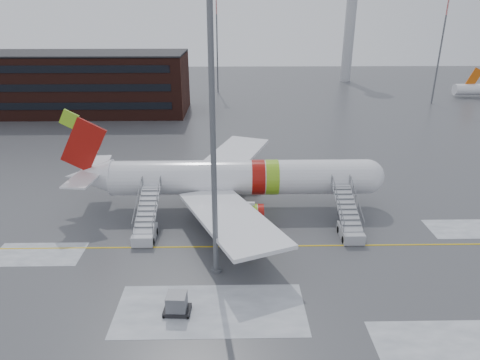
{
  "coord_description": "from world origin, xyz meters",
  "views": [
    {
      "loc": [
        -4.32,
        -35.74,
        20.81
      ],
      "look_at": [
        -3.53,
        5.74,
        4.0
      ],
      "focal_mm": 32.0,
      "sensor_mm": 36.0,
      "label": 1
    }
  ],
  "objects_px": {
    "airliner": "(231,178)",
    "light_mast_near": "(212,97)",
    "airstair_aft": "(146,226)",
    "uld_container": "(177,304)",
    "pushback_tug": "(236,236)",
    "airstair_fwd": "(349,224)"
  },
  "relations": [
    {
      "from": "airstair_fwd",
      "to": "airstair_aft",
      "type": "height_order",
      "value": "same"
    },
    {
      "from": "airstair_aft",
      "to": "uld_container",
      "type": "xyz_separation_m",
      "value": [
        4.34,
        -11.47,
        -0.32
      ]
    },
    {
      "from": "airstair_aft",
      "to": "uld_container",
      "type": "relative_size",
      "value": 3.79
    },
    {
      "from": "airliner",
      "to": "uld_container",
      "type": "height_order",
      "value": "airliner"
    },
    {
      "from": "airliner",
      "to": "light_mast_near",
      "type": "relative_size",
      "value": 1.22
    },
    {
      "from": "airstair_aft",
      "to": "light_mast_near",
      "type": "height_order",
      "value": "light_mast_near"
    },
    {
      "from": "airliner",
      "to": "pushback_tug",
      "type": "bearing_deg",
      "value": -86.9
    },
    {
      "from": "uld_container",
      "to": "light_mast_near",
      "type": "bearing_deg",
      "value": 63.0
    },
    {
      "from": "airstair_fwd",
      "to": "uld_container",
      "type": "relative_size",
      "value": 3.79
    },
    {
      "from": "airstair_aft",
      "to": "uld_container",
      "type": "bearing_deg",
      "value": -69.26
    },
    {
      "from": "light_mast_near",
      "to": "pushback_tug",
      "type": "bearing_deg",
      "value": 70.0
    },
    {
      "from": "airstair_aft",
      "to": "uld_container",
      "type": "distance_m",
      "value": 12.26
    },
    {
      "from": "airstair_fwd",
      "to": "light_mast_near",
      "type": "distance_m",
      "value": 19.8
    },
    {
      "from": "uld_container",
      "to": "airstair_aft",
      "type": "bearing_deg",
      "value": 110.74
    },
    {
      "from": "airstair_aft",
      "to": "airliner",
      "type": "bearing_deg",
      "value": 38.24
    },
    {
      "from": "uld_container",
      "to": "light_mast_near",
      "type": "distance_m",
      "value": 15.24
    },
    {
      "from": "airstair_aft",
      "to": "pushback_tug",
      "type": "bearing_deg",
      "value": -9.85
    },
    {
      "from": "airliner",
      "to": "airstair_fwd",
      "type": "xyz_separation_m",
      "value": [
        11.57,
        -6.54,
        -2.35
      ]
    },
    {
      "from": "airstair_fwd",
      "to": "uld_container",
      "type": "distance_m",
      "value": 19.3
    },
    {
      "from": "airstair_fwd",
      "to": "light_mast_near",
      "type": "height_order",
      "value": "light_mast_near"
    },
    {
      "from": "airliner",
      "to": "uld_container",
      "type": "distance_m",
      "value": 18.62
    },
    {
      "from": "uld_container",
      "to": "light_mast_near",
      "type": "height_order",
      "value": "light_mast_near"
    }
  ]
}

